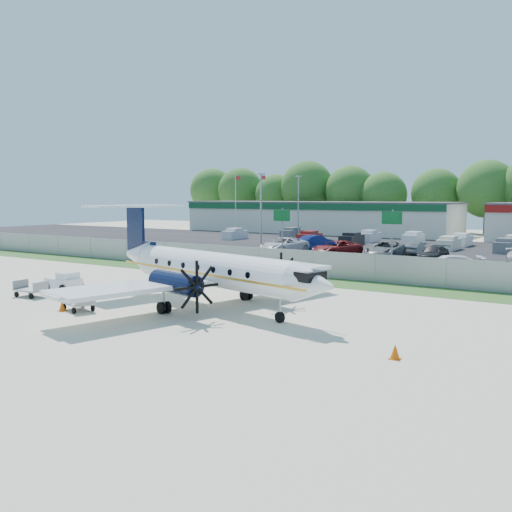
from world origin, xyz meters
The scene contains 29 objects.
ground centered at (0.00, 0.00, 0.00)m, with size 170.00×170.00×0.00m, color beige.
grass_verge centered at (0.00, 12.00, 0.01)m, with size 170.00×4.00×0.02m, color #2D561E.
access_road centered at (0.00, 19.00, 0.01)m, with size 170.00×8.00×0.02m, color black.
parking_lot centered at (0.00, 40.00, 0.01)m, with size 170.00×32.00×0.02m, color black.
perimeter_fence centered at (0.00, 14.00, 1.00)m, with size 120.00×0.06×1.99m.
building_west centered at (-24.00, 61.98, 2.63)m, with size 46.40×12.40×5.24m.
sign_left centered at (-8.00, 22.91, 3.61)m, with size 1.80×0.26×5.00m.
sign_mid centered at (3.00, 22.91, 3.61)m, with size 1.80×0.26×5.00m.
flagpole_west centered at (-35.92, 55.00, 5.64)m, with size 1.06×0.12×10.00m.
flagpole_east centered at (-30.92, 55.00, 5.64)m, with size 1.06×0.12×10.00m.
light_pole_nw centered at (-20.00, 38.00, 5.23)m, with size 0.90×0.35×9.09m.
light_pole_sw centered at (-20.00, 48.00, 5.23)m, with size 0.90×0.35×9.09m.
tree_line centered at (0.00, 74.00, 0.00)m, with size 112.00×6.00×14.00m, color #2B5D1B, non-canonical shape.
aircraft centered at (0.62, 0.20, 2.15)m, with size 18.26×17.86×5.57m.
pushback_tug centered at (-10.62, -0.62, 0.59)m, with size 2.28×1.64×1.23m.
baggage_cart_near centered at (-10.46, -3.27, 0.46)m, with size 1.96×1.27×0.99m.
baggage_cart_far centered at (-4.60, -4.52, 0.46)m, with size 2.15×1.65×1.00m.
cone_nose centered at (12.88, -4.14, 0.27)m, with size 0.41×0.41×0.58m.
cone_port_wing centered at (-5.20, -5.10, 0.27)m, with size 0.40×0.40×0.56m.
cone_starboard_wing centered at (-4.04, 6.12, 0.28)m, with size 0.42×0.42×0.59m.
road_car_west centered at (-21.82, 18.25, 0.00)m, with size 2.23×4.84×1.34m, color maroon.
road_car_mid centered at (8.40, 20.33, 0.00)m, with size 2.21×5.43×1.58m, color silver.
parked_car_a centered at (-11.13, 28.66, 0.00)m, with size 2.80×6.07×1.69m, color silver.
parked_car_b centered at (-5.02, 29.01, 0.00)m, with size 2.64×5.72×1.59m, color maroon.
parked_car_c centered at (-0.05, 29.61, 0.00)m, with size 2.83×6.15×1.71m, color #595B5E.
parked_car_d centered at (4.73, 29.75, 0.00)m, with size 1.96×4.83×1.40m, color black.
parked_car_f centered at (-10.41, 34.93, 0.00)m, with size 1.71×4.91×1.62m, color navy.
parked_car_g centered at (1.30, 35.00, 0.00)m, with size 1.40×4.01×1.32m, color #595B5E.
far_parking_rows centered at (0.00, 45.00, 0.00)m, with size 56.00×10.00×1.60m, color gray, non-canonical shape.
Camera 1 is at (19.93, -24.66, 6.14)m, focal length 40.00 mm.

